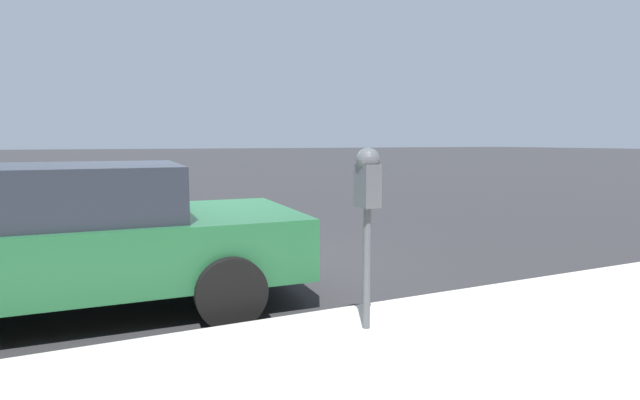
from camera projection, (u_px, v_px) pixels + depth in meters
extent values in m
plane|color=#2B2B2D|center=(200.00, 275.00, 6.20)|extent=(220.00, 220.00, 0.00)
cylinder|color=#4C5156|center=(367.00, 268.00, 3.99)|extent=(0.06, 0.06, 0.99)
cube|color=#4C5156|center=(368.00, 186.00, 3.91)|extent=(0.20, 0.14, 0.34)
sphere|color=#4C5156|center=(368.00, 160.00, 3.88)|extent=(0.19, 0.19, 0.19)
cube|color=gold|center=(361.00, 190.00, 4.01)|extent=(0.01, 0.11, 0.12)
cube|color=black|center=(361.00, 175.00, 4.00)|extent=(0.01, 0.10, 0.08)
cube|color=#1E5B33|center=(63.00, 250.00, 4.76)|extent=(2.11, 4.58, 0.60)
cube|color=#232833|center=(38.00, 193.00, 4.63)|extent=(1.80, 2.59, 0.51)
cylinder|color=black|center=(198.00, 248.00, 6.22)|extent=(0.24, 0.65, 0.64)
cylinder|color=black|center=(231.00, 292.00, 4.43)|extent=(0.24, 0.65, 0.64)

